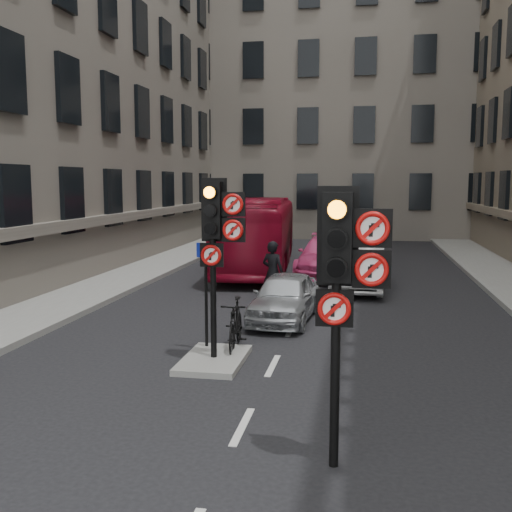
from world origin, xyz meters
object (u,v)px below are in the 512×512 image
(signal_far, at_px, (217,229))
(info_sign, at_px, (206,280))
(car_white, at_px, (359,266))
(motorcycle, at_px, (236,325))
(bus_red, at_px, (258,234))
(motorcyclist, at_px, (273,272))
(car_silver, at_px, (285,297))
(signal_near, at_px, (344,267))
(car_pink, at_px, (328,257))

(signal_far, height_order, info_sign, signal_far)
(car_white, distance_m, motorcycle, 8.39)
(bus_red, xyz_separation_m, motorcyclist, (1.66, -6.83, -0.53))
(motorcycle, distance_m, motorcyclist, 4.99)
(info_sign, bearing_deg, car_silver, 80.55)
(car_white, relative_size, motorcyclist, 2.53)
(car_silver, height_order, motorcyclist, motorcyclist)
(signal_near, height_order, car_white, signal_near)
(signal_far, distance_m, car_silver, 4.50)
(car_silver, height_order, car_pink, car_pink)
(car_white, xyz_separation_m, bus_red, (-4.15, 3.82, 0.69))
(car_pink, bearing_deg, bus_red, 158.61)
(car_silver, relative_size, info_sign, 1.66)
(signal_near, height_order, car_silver, signal_near)
(signal_far, bearing_deg, motorcycle, 81.74)
(car_white, xyz_separation_m, motorcyclist, (-2.49, -3.02, 0.16))
(motorcycle, distance_m, info_sign, 1.19)
(info_sign, bearing_deg, car_white, 81.82)
(motorcycle, bearing_deg, signal_near, -68.53)
(signal_far, height_order, car_silver, signal_far)
(car_pink, distance_m, motorcycle, 10.62)
(car_white, distance_m, motorcyclist, 3.91)
(car_silver, bearing_deg, motorcycle, -99.36)
(signal_far, xyz_separation_m, info_sign, (-0.44, 0.74, -1.14))
(motorcycle, xyz_separation_m, info_sign, (-0.58, -0.27, 1.00))
(car_silver, xyz_separation_m, motorcycle, (-0.70, -2.90, -0.07))
(signal_near, xyz_separation_m, info_sign, (-3.04, 4.74, -1.02))
(signal_far, height_order, bus_red, signal_far)
(signal_near, height_order, info_sign, signal_near)
(car_pink, bearing_deg, car_white, -62.55)
(car_silver, distance_m, bus_red, 9.24)
(signal_near, distance_m, signal_far, 4.77)
(signal_far, distance_m, motorcycle, 2.38)
(signal_near, bearing_deg, car_silver, 102.54)
(car_white, height_order, motorcyclist, motorcyclist)
(bus_red, bearing_deg, signal_near, -81.25)
(car_white, bearing_deg, info_sign, -109.34)
(signal_far, height_order, car_white, signal_far)
(signal_near, bearing_deg, signal_far, 123.02)
(bus_red, distance_m, info_sign, 12.12)
(car_silver, bearing_deg, car_white, 74.23)
(car_white, xyz_separation_m, motorcycle, (-2.54, -7.99, -0.23))
(car_white, relative_size, car_pink, 0.91)
(signal_far, xyz_separation_m, bus_red, (-1.46, 12.82, -1.23))
(signal_far, xyz_separation_m, car_silver, (0.84, 3.90, -2.07))
(motorcyclist, bearing_deg, car_silver, 127.53)
(bus_red, xyz_separation_m, info_sign, (1.02, -12.08, 0.08))
(signal_far, distance_m, car_pink, 11.79)
(car_silver, distance_m, info_sign, 3.54)
(car_white, bearing_deg, motorcyclist, -128.12)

